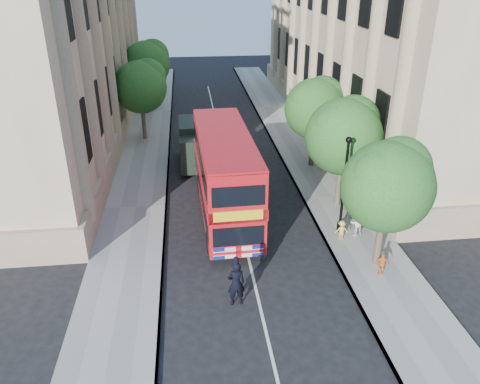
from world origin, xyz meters
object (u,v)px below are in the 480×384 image
object	(u,v)px
lamp_post	(344,190)
double_decker_bus	(225,173)
box_van	(195,145)
police_constable	(236,283)
woman_pedestrian	(356,222)

from	to	relation	value
lamp_post	double_decker_bus	bearing A→B (deg)	155.56
box_van	double_decker_bus	bearing A→B (deg)	-80.06
double_decker_bus	police_constable	world-z (taller)	double_decker_bus
lamp_post	woman_pedestrian	world-z (taller)	lamp_post
woman_pedestrian	lamp_post	bearing A→B (deg)	-53.45
box_van	woman_pedestrian	size ratio (longest dim) A/B	3.53
lamp_post	double_decker_bus	size ratio (longest dim) A/B	0.51
box_van	woman_pedestrian	xyz separation A→B (m)	(7.78, -10.64, -0.59)
box_van	woman_pedestrian	distance (m)	13.19
double_decker_bus	box_van	size ratio (longest dim) A/B	1.95
police_constable	box_van	bearing A→B (deg)	-91.73
double_decker_bus	police_constable	xyz separation A→B (m)	(-0.24, -7.59, -1.55)
box_van	lamp_post	bearing A→B (deg)	-55.60
woman_pedestrian	box_van	bearing A→B (deg)	-73.98
double_decker_bus	woman_pedestrian	distance (m)	7.27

